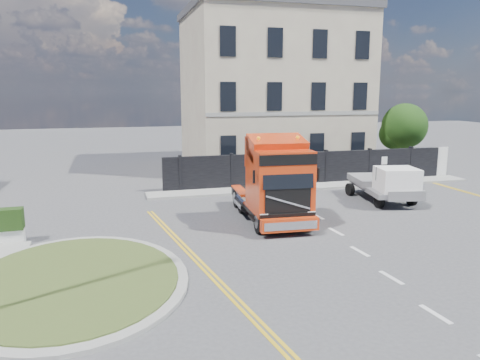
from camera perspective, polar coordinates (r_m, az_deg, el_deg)
name	(u,v)px	position (r m, az deg, el deg)	size (l,w,h in m)	color
ground	(264,235)	(18.76, 2.95, -6.68)	(120.00, 120.00, 0.00)	#424244
traffic_island	(73,280)	(15.07, -19.70, -11.45)	(6.80, 6.80, 0.17)	gray
hoarding_fence	(319,168)	(29.08, 9.61, 1.47)	(18.80, 0.25, 2.00)	black
georgian_building	(271,89)	(35.45, 3.80, 10.98)	(12.30, 10.30, 12.80)	beige
tree	(402,128)	(35.43, 19.16, 6.00)	(3.20, 3.20, 4.80)	#382619
pavement_far	(316,186)	(28.22, 9.31, -0.75)	(20.00, 1.60, 0.12)	gray
truck	(275,185)	(20.01, 4.31, -0.66)	(2.68, 6.33, 3.72)	black
flatbed_pickup	(390,184)	(24.66, 17.82, -0.45)	(2.73, 4.96, 1.94)	slate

